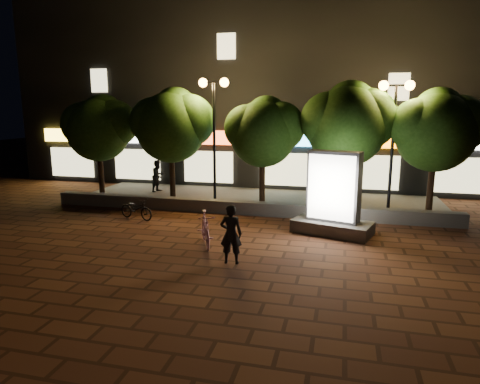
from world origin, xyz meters
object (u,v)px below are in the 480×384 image
(tree_far_right, at_px, (437,127))
(scooter_pink, at_px, (205,229))
(street_lamp_left, at_px, (214,109))
(pedestrian, at_px, (158,176))
(ad_kiosk, at_px, (333,201))
(rider, at_px, (231,234))
(tree_right, at_px, (348,121))
(tree_far_left, at_px, (100,126))
(tree_left, at_px, (172,123))
(scooter_parked, at_px, (136,209))
(street_lamp_right, at_px, (395,113))
(tree_mid, at_px, (264,129))

(tree_far_right, bearing_deg, scooter_pink, -142.90)
(street_lamp_left, xyz_separation_m, pedestrian, (-3.44, 1.84, -3.18))
(ad_kiosk, bearing_deg, rider, -126.32)
(tree_right, distance_m, ad_kiosk, 4.10)
(scooter_pink, distance_m, rider, 1.69)
(tree_far_left, distance_m, tree_right, 10.81)
(tree_left, bearing_deg, street_lamp_left, -7.70)
(tree_left, relative_size, street_lamp_left, 0.94)
(scooter_pink, bearing_deg, tree_left, 95.93)
(tree_left, height_order, scooter_parked, tree_left)
(tree_far_left, bearing_deg, street_lamp_right, -1.21)
(tree_right, relative_size, scooter_parked, 3.32)
(street_lamp_left, distance_m, ad_kiosk, 6.50)
(street_lamp_left, height_order, scooter_parked, street_lamp_left)
(tree_far_right, relative_size, street_lamp_right, 0.96)
(tree_left, xyz_separation_m, street_lamp_right, (8.95, -0.26, 0.45))
(tree_left, bearing_deg, tree_right, 0.00)
(tree_left, bearing_deg, tree_mid, -0.00)
(street_lamp_right, distance_m, pedestrian, 11.03)
(ad_kiosk, bearing_deg, pedestrian, 150.16)
(scooter_pink, bearing_deg, tree_far_right, 12.27)
(street_lamp_right, bearing_deg, tree_far_left, 178.79)
(tree_left, distance_m, street_lamp_left, 2.05)
(tree_mid, relative_size, pedestrian, 2.93)
(tree_mid, xyz_separation_m, street_lamp_left, (-2.05, -0.26, 0.81))
(street_lamp_right, bearing_deg, ad_kiosk, -124.12)
(tree_far_left, relative_size, scooter_parked, 3.04)
(tree_mid, xyz_separation_m, pedestrian, (-5.49, 1.57, -2.37))
(tree_far_right, relative_size, street_lamp_left, 0.92)
(scooter_pink, relative_size, scooter_parked, 1.12)
(tree_right, distance_m, pedestrian, 9.34)
(tree_left, height_order, scooter_pink, tree_left)
(scooter_pink, distance_m, pedestrian, 8.51)
(tree_left, xyz_separation_m, tree_mid, (4.00, -0.00, -0.23))
(tree_far_left, distance_m, street_lamp_left, 5.50)
(rider, distance_m, scooter_parked, 5.80)
(tree_mid, distance_m, rider, 7.14)
(scooter_pink, distance_m, scooter_parked, 4.16)
(tree_mid, bearing_deg, rider, -86.72)
(ad_kiosk, distance_m, scooter_parked, 7.16)
(scooter_parked, bearing_deg, tree_mid, -35.97)
(tree_far_right, xyz_separation_m, street_lamp_right, (-1.55, -0.26, 0.53))
(street_lamp_left, height_order, rider, street_lamp_left)
(tree_mid, xyz_separation_m, tree_far_right, (6.50, 0.00, 0.15))
(scooter_pink, height_order, scooter_parked, scooter_pink)
(street_lamp_right, distance_m, ad_kiosk, 4.57)
(tree_mid, bearing_deg, pedestrian, 164.01)
(ad_kiosk, relative_size, scooter_parked, 1.82)
(scooter_pink, bearing_deg, tree_far_left, 116.17)
(tree_mid, relative_size, scooter_parked, 2.95)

